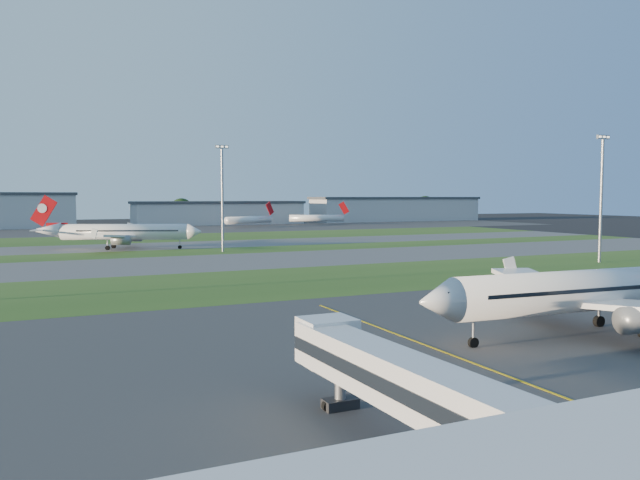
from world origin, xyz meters
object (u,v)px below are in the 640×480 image
jet_bridge (437,398)px  mini_jet_near (249,220)px  airliner_parked (596,291)px  light_mast_centre (222,191)px  airliner_taxiing (124,232)px  mini_jet_far (317,218)px  light_mast_east (601,190)px

jet_bridge → mini_jet_near: (69.36, 237.44, -0.73)m
airliner_parked → light_mast_centre: 104.70m
airliner_parked → airliner_taxiing: (-28.38, 121.85, 0.02)m
airliner_parked → mini_jet_near: 221.23m
light_mast_centre → mini_jet_far: bearing=56.5°
jet_bridge → mini_jet_near: mini_jet_near is taller
airliner_parked → mini_jet_near: bearing=83.6°
airliner_taxiing → mini_jet_near: bearing=-102.6°
jet_bridge → light_mast_centre: size_ratio=1.04×
jet_bridge → mini_jet_far: 266.86m
airliner_taxiing → jet_bridge: bearing=110.0°
jet_bridge → mini_jet_far: bearing=66.7°
jet_bridge → light_mast_east: bearing=37.4°
jet_bridge → mini_jet_far: mini_jet_far is taller
jet_bridge → light_mast_centre: light_mast_centre is taller
airliner_taxiing → mini_jet_far: 145.35m
mini_jet_far → light_mast_east: 179.11m
airliner_parked → mini_jet_far: airliner_parked is taller
airliner_parked → light_mast_east: bearing=44.0°
mini_jet_far → light_mast_east: (-17.75, -177.86, 11.53)m
airliner_taxiing → mini_jet_near: (65.44, 96.26, -1.04)m
jet_bridge → airliner_parked: airliner_parked is taller
airliner_taxiing → light_mast_east: bearing=160.2°
airliner_parked → airliner_taxiing: size_ratio=1.05×
jet_bridge → airliner_parked: bearing=30.9°
jet_bridge → airliner_taxiing: (3.92, 141.18, 0.32)m
airliner_parked → mini_jet_far: 237.34m
airliner_parked → airliner_taxiing: 125.11m
mini_jet_far → light_mast_east: size_ratio=1.06×
light_mast_centre → light_mast_east: size_ratio=1.00×
mini_jet_far → airliner_parked: bearing=-87.8°
airliner_parked → mini_jet_far: (73.25, 225.76, -1.02)m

